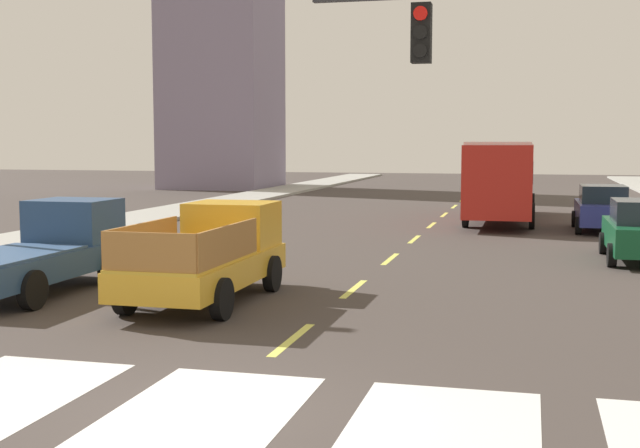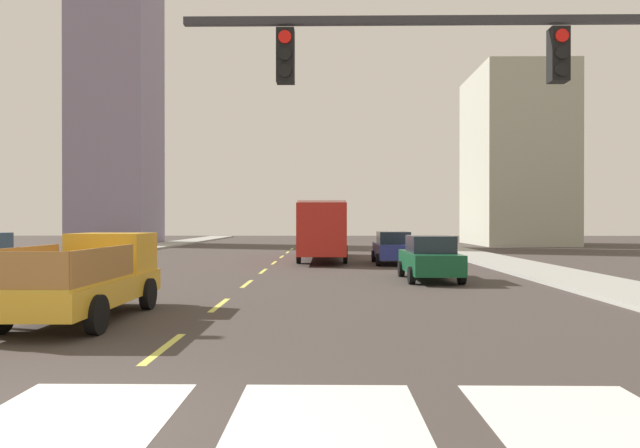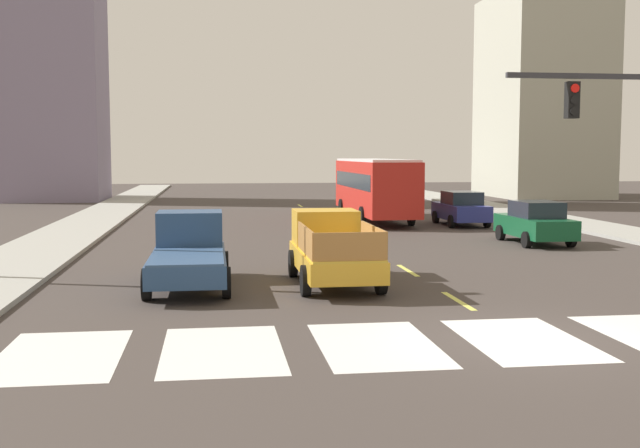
% 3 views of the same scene
% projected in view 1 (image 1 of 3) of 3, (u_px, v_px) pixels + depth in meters
% --- Properties ---
extents(ground_plane, '(160.00, 160.00, 0.00)m').
position_uv_depth(ground_plane, '(201.00, 414.00, 10.15)').
color(ground_plane, '#3F3733').
extents(sidewalk_left, '(3.27, 110.00, 0.15)m').
position_uv_depth(sidewalk_left, '(76.00, 231.00, 30.53)').
color(sidewalk_left, '#9D9C94').
rests_on(sidewalk_left, ground).
extents(crosswalk_stripe_3, '(2.21, 3.70, 0.01)m').
position_uv_depth(crosswalk_stripe_3, '(201.00, 414.00, 10.15)').
color(crosswalk_stripe_3, silver).
rests_on(crosswalk_stripe_3, ground).
extents(crosswalk_stripe_4, '(2.21, 3.70, 0.01)m').
position_uv_depth(crosswalk_stripe_4, '(441.00, 435.00, 9.44)').
color(crosswalk_stripe_4, silver).
rests_on(crosswalk_stripe_4, ground).
extents(lane_dash_0, '(0.16, 2.40, 0.01)m').
position_uv_depth(lane_dash_0, '(292.00, 339.00, 14.01)').
color(lane_dash_0, '#D1D155').
rests_on(lane_dash_0, ground).
extents(lane_dash_1, '(0.16, 2.40, 0.01)m').
position_uv_depth(lane_dash_1, '(354.00, 289.00, 18.83)').
color(lane_dash_1, '#D1D155').
rests_on(lane_dash_1, ground).
extents(lane_dash_2, '(0.16, 2.40, 0.01)m').
position_uv_depth(lane_dash_2, '(390.00, 259.00, 23.65)').
color(lane_dash_2, '#D1D155').
rests_on(lane_dash_2, ground).
extents(lane_dash_3, '(0.16, 2.40, 0.01)m').
position_uv_depth(lane_dash_3, '(414.00, 239.00, 28.48)').
color(lane_dash_3, '#D1D155').
rests_on(lane_dash_3, ground).
extents(lane_dash_4, '(0.16, 2.40, 0.01)m').
position_uv_depth(lane_dash_4, '(431.00, 225.00, 33.30)').
color(lane_dash_4, '#D1D155').
rests_on(lane_dash_4, ground).
extents(lane_dash_5, '(0.16, 2.40, 0.01)m').
position_uv_depth(lane_dash_5, '(444.00, 215.00, 38.12)').
color(lane_dash_5, '#D1D155').
rests_on(lane_dash_5, ground).
extents(lane_dash_6, '(0.16, 2.40, 0.01)m').
position_uv_depth(lane_dash_6, '(454.00, 207.00, 42.94)').
color(lane_dash_6, '#D1D155').
rests_on(lane_dash_6, ground).
extents(lane_dash_7, '(0.16, 2.40, 0.01)m').
position_uv_depth(lane_dash_7, '(462.00, 200.00, 47.77)').
color(lane_dash_7, '#D1D155').
rests_on(lane_dash_7, ground).
extents(pickup_stakebed, '(2.18, 5.20, 1.96)m').
position_uv_depth(pickup_stakebed, '(212.00, 255.00, 17.61)').
color(pickup_stakebed, gold).
rests_on(pickup_stakebed, ground).
extents(pickup_dark, '(2.18, 5.20, 1.96)m').
position_uv_depth(pickup_dark, '(46.00, 249.00, 18.61)').
color(pickup_dark, navy).
rests_on(pickup_dark, ground).
extents(city_bus, '(2.72, 10.80, 3.32)m').
position_uv_depth(city_bus, '(502.00, 175.00, 34.82)').
color(city_bus, red).
rests_on(city_bus, ground).
extents(sedan_near_right, '(2.02, 4.40, 1.72)m').
position_uv_depth(sedan_near_right, '(602.00, 208.00, 30.97)').
color(sedan_near_right, navy).
rests_on(sedan_near_right, ground).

